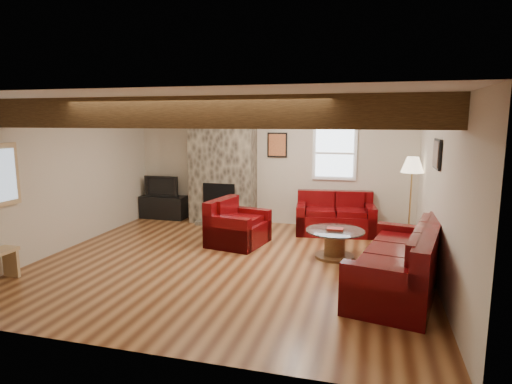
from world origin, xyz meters
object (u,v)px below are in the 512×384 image
sofa_three (398,258)px  television (163,186)px  coffee_table (335,244)px  tv_cabinet (164,207)px  loveseat (335,213)px  armchair_red (238,222)px  floor_lamp (412,170)px

sofa_three → television: (-4.93, 2.98, 0.31)m
coffee_table → tv_cabinet: (-4.02, 1.85, 0.03)m
sofa_three → loveseat: 2.88m
sofa_three → coffee_table: 1.47m
coffee_table → armchair_red: bearing=169.9°
tv_cabinet → sofa_three: bearing=-31.2°
television → floor_lamp: 5.31m
tv_cabinet → floor_lamp: bearing=-6.2°
armchair_red → coffee_table: bearing=-89.3°
loveseat → sofa_three: bearing=-76.1°
armchair_red → television: bearing=66.7°
tv_cabinet → television: bearing=0.0°
sofa_three → coffee_table: (-0.91, 1.13, -0.20)m
coffee_table → television: 4.45m
coffee_table → television: size_ratio=1.16×
coffee_table → tv_cabinet: bearing=155.3°
armchair_red → tv_cabinet: bearing=66.7°
loveseat → tv_cabinet: (-3.89, 0.30, -0.14)m
coffee_table → tv_cabinet: tv_cabinet is taller
loveseat → tv_cabinet: loveseat is taller
sofa_three → tv_cabinet: bearing=-109.3°
loveseat → television: 3.92m
loveseat → armchair_red: armchair_red is taller
sofa_three → television: bearing=-109.3°
sofa_three → loveseat: bearing=-147.0°
television → loveseat: bearing=-4.4°
loveseat → coffee_table: 1.56m
sofa_three → armchair_red: size_ratio=2.25×
sofa_three → armchair_red: 3.03m
armchair_red → sofa_three: bearing=-107.7°
sofa_three → tv_cabinet: sofa_three is taller
floor_lamp → sofa_three: bearing=-97.6°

